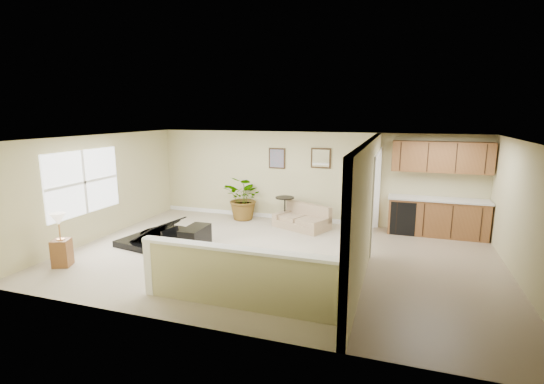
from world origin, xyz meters
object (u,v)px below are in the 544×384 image
(lamp_stand, at_px, (61,244))
(small_plant, at_px, (359,223))
(piano_bench, at_px, (195,239))
(accent_table, at_px, (285,207))
(loveseat, at_px, (302,216))
(palm_plant, at_px, (245,198))
(piano, at_px, (155,220))

(lamp_stand, bearing_deg, small_plant, 37.76)
(piano_bench, distance_m, accent_table, 3.01)
(piano_bench, relative_size, lamp_stand, 0.75)
(small_plant, bearing_deg, lamp_stand, -142.24)
(loveseat, xyz_separation_m, small_plant, (1.49, 0.04, -0.05))
(piano_bench, distance_m, palm_plant, 2.81)
(lamp_stand, bearing_deg, palm_plant, 64.18)
(piano, xyz_separation_m, small_plant, (4.45, 2.33, -0.29))
(loveseat, bearing_deg, palm_plant, -165.30)
(piano_bench, xyz_separation_m, palm_plant, (0.05, 2.79, 0.35))
(palm_plant, bearing_deg, lamp_stand, -115.82)
(accent_table, bearing_deg, piano_bench, -114.59)
(palm_plant, bearing_deg, piano_bench, -90.97)
(piano, bearing_deg, small_plant, 37.99)
(loveseat, bearing_deg, lamp_stand, -109.40)
(accent_table, height_order, palm_plant, palm_plant)
(accent_table, height_order, lamp_stand, lamp_stand)
(piano_bench, bearing_deg, accent_table, 65.41)
(small_plant, distance_m, lamp_stand, 6.79)
(palm_plant, relative_size, lamp_stand, 1.29)
(piano_bench, xyz_separation_m, lamp_stand, (-2.08, -1.61, 0.19))
(piano_bench, bearing_deg, piano, 169.60)
(piano_bench, bearing_deg, loveseat, 54.41)
(piano, height_order, palm_plant, piano)
(small_plant, relative_size, lamp_stand, 0.56)
(piano, distance_m, small_plant, 5.03)
(piano, relative_size, palm_plant, 1.30)
(piano_bench, height_order, palm_plant, palm_plant)
(piano_bench, bearing_deg, lamp_stand, -142.25)
(accent_table, height_order, small_plant, accent_table)
(piano_bench, xyz_separation_m, loveseat, (1.79, 2.51, 0.03))
(piano_bench, distance_m, lamp_stand, 2.64)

